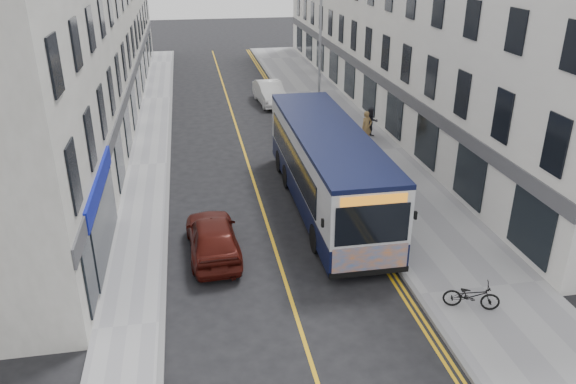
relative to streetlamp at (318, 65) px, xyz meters
name	(u,v)px	position (x,y,z in m)	size (l,w,h in m)	color
ground	(288,288)	(-4.17, -14.00, -4.38)	(140.00, 140.00, 0.00)	black
pavement_east	(362,151)	(2.08, -2.00, -4.32)	(4.50, 64.00, 0.12)	#97979A
pavement_west	(149,165)	(-9.17, -2.00, -4.32)	(2.00, 64.00, 0.12)	#97979A
kerb_east	(322,154)	(-0.17, -2.00, -4.32)	(0.18, 64.00, 0.13)	slate
kerb_west	(169,164)	(-8.17, -2.00, -4.32)	(0.18, 64.00, 0.13)	slate
road_centre_line	(247,160)	(-4.17, -2.00, -4.38)	(0.12, 64.00, 0.01)	gold
road_dbl_yellow_inner	(313,156)	(-0.62, -2.00, -4.38)	(0.10, 64.00, 0.01)	gold
road_dbl_yellow_outer	(317,155)	(-0.42, -2.00, -4.38)	(0.10, 64.00, 0.01)	gold
terrace_east	(404,7)	(7.33, 7.00, 2.12)	(6.00, 46.00, 13.00)	white
terrace_west	(75,13)	(-13.17, 7.00, 2.12)	(6.00, 46.00, 13.00)	silver
streetlamp	(318,65)	(0.00, 0.00, 0.00)	(1.32, 0.18, 8.00)	#999AA1
city_bus	(327,166)	(-1.48, -8.22, -2.48)	(2.79, 11.99, 3.48)	black
bicycle	(472,295)	(1.14, -16.19, -3.82)	(0.59, 1.69, 0.89)	black
pedestrian_near	(367,127)	(2.64, -0.80, -3.37)	(0.65, 0.43, 1.79)	#997845
pedestrian_far	(371,122)	(3.22, 0.21, -3.43)	(0.81, 0.63, 1.67)	#222227
car_white	(270,93)	(-1.34, 8.68, -3.62)	(1.62, 4.64, 1.53)	white
car_maroon	(213,236)	(-6.43, -11.37, -3.64)	(1.76, 4.38, 1.49)	#44100B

